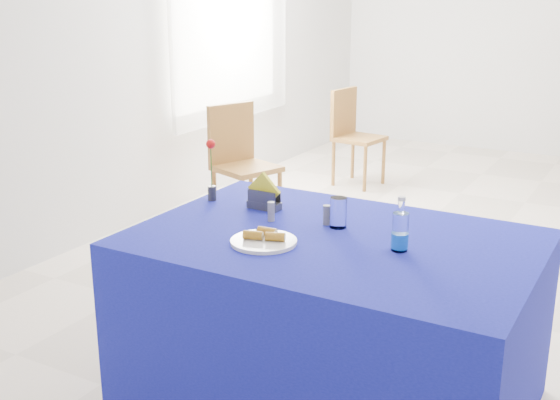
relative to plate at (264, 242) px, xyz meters
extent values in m
plane|color=beige|center=(0.35, 2.14, -0.77)|extent=(7.00, 7.00, 0.00)
plane|color=silver|center=(0.35, -1.36, 0.63)|extent=(5.00, 0.00, 5.00)
plane|color=silver|center=(-2.15, 2.14, 0.63)|extent=(0.00, 7.00, 7.00)
cube|color=white|center=(-2.12, 2.94, 0.78)|extent=(0.04, 1.50, 1.60)
cube|color=white|center=(-2.05, 2.94, 0.78)|extent=(0.04, 1.75, 1.85)
cylinder|color=white|center=(0.00, 0.00, 0.00)|extent=(0.26, 0.26, 0.01)
cylinder|color=white|center=(0.17, 0.32, 0.06)|extent=(0.07, 0.07, 0.13)
cylinder|color=gray|center=(-0.11, 0.26, 0.04)|extent=(0.03, 0.03, 0.08)
cylinder|color=slate|center=(0.11, 0.33, 0.04)|extent=(0.03, 0.03, 0.08)
cube|color=navy|center=(0.21, 0.21, -0.39)|extent=(1.60, 1.10, 0.76)
cylinder|color=white|center=(0.49, 0.19, 0.07)|extent=(0.06, 0.06, 0.15)
cylinder|color=blue|center=(0.49, 0.19, 0.03)|extent=(0.07, 0.07, 0.06)
cylinder|color=white|center=(0.49, 0.19, 0.17)|extent=(0.03, 0.03, 0.05)
cylinder|color=silver|center=(0.49, 0.19, 0.20)|extent=(0.03, 0.03, 0.01)
cube|color=#37373C|center=(-0.23, 0.39, 0.01)|extent=(0.16, 0.06, 0.03)
cube|color=#36363B|center=(-0.23, 0.37, 0.04)|extent=(0.14, 0.01, 0.09)
cube|color=#36373B|center=(-0.23, 0.42, 0.04)|extent=(0.14, 0.01, 0.09)
cube|color=gold|center=(-0.23, 0.39, 0.08)|extent=(0.16, 0.02, 0.16)
cylinder|color=#232328|center=(-0.51, 0.39, 0.03)|extent=(0.04, 0.04, 0.07)
cylinder|color=#185C17|center=(-0.51, 0.39, 0.14)|extent=(0.01, 0.01, 0.22)
sphere|color=red|center=(-0.51, 0.39, 0.26)|extent=(0.04, 0.04, 0.04)
cylinder|color=olive|center=(-1.25, 1.81, -0.55)|extent=(0.03, 0.03, 0.44)
cylinder|color=olive|center=(-1.13, 2.13, -0.55)|extent=(0.03, 0.03, 0.44)
cylinder|color=olive|center=(-1.58, 1.93, -0.55)|extent=(0.03, 0.03, 0.44)
cylinder|color=olive|center=(-1.46, 2.25, -0.55)|extent=(0.03, 0.03, 0.44)
cube|color=olive|center=(-1.36, 2.03, -0.32)|extent=(0.52, 0.52, 0.04)
cube|color=olive|center=(-1.53, 2.09, -0.08)|extent=(0.18, 0.40, 0.45)
cylinder|color=olive|center=(-0.96, 3.35, -0.56)|extent=(0.03, 0.03, 0.41)
cylinder|color=olive|center=(-0.91, 3.68, -0.56)|extent=(0.03, 0.03, 0.41)
cylinder|color=olive|center=(-1.29, 3.39, -0.56)|extent=(0.03, 0.03, 0.41)
cylinder|color=olive|center=(-1.24, 3.72, -0.56)|extent=(0.03, 0.03, 0.41)
cube|color=olive|center=(-1.10, 3.54, -0.34)|extent=(0.44, 0.44, 0.04)
cube|color=olive|center=(-1.27, 3.56, -0.11)|extent=(0.09, 0.39, 0.42)
cylinder|color=gold|center=(-0.04, -0.02, 0.03)|extent=(0.08, 0.06, 0.04)
cylinder|color=beige|center=(0.00, 0.00, 0.03)|extent=(0.01, 0.03, 0.03)
cylinder|color=gold|center=(0.05, 0.01, 0.03)|extent=(0.08, 0.06, 0.04)
cylinder|color=beige|center=(0.08, 0.02, 0.03)|extent=(0.01, 0.03, 0.03)
cylinder|color=gold|center=(-0.01, 0.05, 0.03)|extent=(0.08, 0.04, 0.04)
cylinder|color=beige|center=(0.03, 0.05, 0.03)|extent=(0.01, 0.03, 0.03)
camera|label=1|loc=(1.33, -2.23, 0.95)|focal=45.00mm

